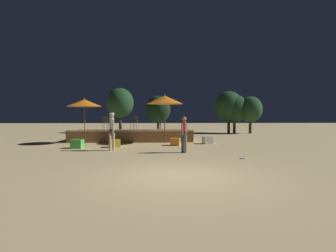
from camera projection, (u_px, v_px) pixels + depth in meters
ground_plane at (178, 176)px, 7.45m from camera, size 120.00×120.00×0.00m
wooden_deck at (133, 135)px, 18.58m from camera, size 8.27×3.21×0.80m
patio_umbrella_0 at (84, 103)px, 16.45m from camera, size 2.15×2.15×2.86m
patio_umbrella_1 at (165, 100)px, 16.66m from camera, size 2.32×2.32×3.11m
cube_seat_0 at (175, 142)px, 15.40m from camera, size 0.64×0.64×0.42m
cube_seat_1 at (207, 140)px, 16.31m from camera, size 0.61×0.61×0.46m
cube_seat_2 at (77, 144)px, 14.03m from camera, size 0.60×0.60×0.47m
cube_seat_3 at (115, 143)px, 14.52m from camera, size 0.64×0.64×0.42m
person_0 at (112, 128)px, 13.02m from camera, size 0.34×0.48×1.90m
person_1 at (184, 133)px, 12.25m from camera, size 0.35×0.40×1.70m
bistro_chair_0 at (105, 121)px, 18.66m from camera, size 0.40×0.40×0.90m
bistro_chair_1 at (164, 121)px, 18.52m from camera, size 0.40×0.40×0.90m
bistro_chair_2 at (134, 121)px, 18.63m from camera, size 0.47×0.47×0.90m
frisbee_disc at (244, 158)px, 10.56m from camera, size 0.26×0.26×0.03m
background_tree_0 at (120, 103)px, 27.53m from camera, size 2.83×2.83×4.69m
background_tree_1 at (250, 109)px, 26.15m from camera, size 2.34×2.34×3.71m
background_tree_2 at (234, 109)px, 26.48m from camera, size 2.57×2.57×3.93m
background_tree_3 at (158, 109)px, 28.48m from camera, size 2.68×2.68×3.97m
background_tree_4 at (229, 107)px, 26.67m from camera, size 2.83×2.83×4.27m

